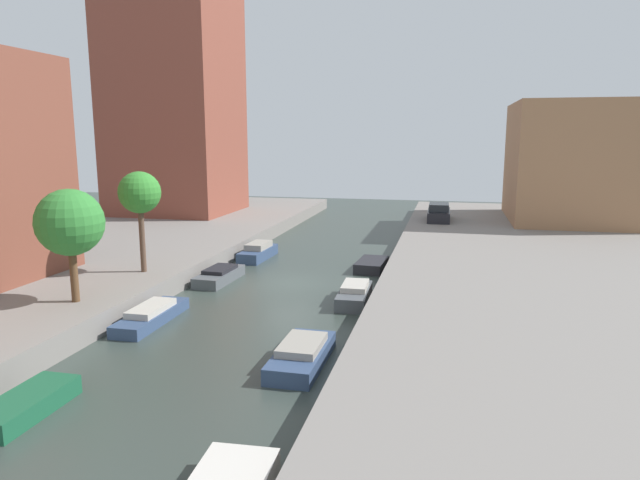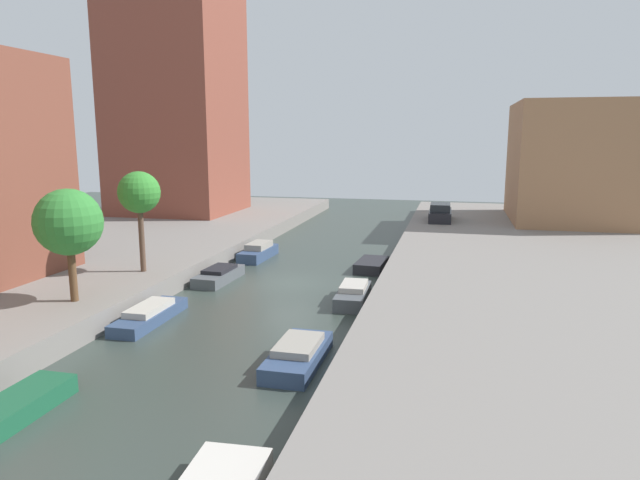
# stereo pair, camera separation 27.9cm
# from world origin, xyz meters

# --- Properties ---
(ground_plane) EXTENTS (84.00, 84.00, 0.00)m
(ground_plane) POSITION_xyz_m (0.00, 0.00, 0.00)
(ground_plane) COLOR #333D38
(quay_left) EXTENTS (20.00, 64.00, 1.00)m
(quay_left) POSITION_xyz_m (-15.00, 0.00, 0.50)
(quay_left) COLOR gray
(quay_left) RESTS_ON ground_plane
(quay_right) EXTENTS (20.00, 64.00, 1.00)m
(quay_right) POSITION_xyz_m (15.00, 0.00, 0.50)
(quay_right) COLOR gray
(quay_right) RESTS_ON ground_plane
(apartment_tower_far) EXTENTS (10.00, 9.61, 23.70)m
(apartment_tower_far) POSITION_xyz_m (-16.00, 18.82, 12.85)
(apartment_tower_far) COLOR brown
(apartment_tower_far) RESTS_ON quay_left
(low_block_right) EXTENTS (10.00, 11.74, 9.52)m
(low_block_right) POSITION_xyz_m (18.00, 21.15, 5.76)
(low_block_right) COLOR #9E704C
(low_block_right) RESTS_ON quay_right
(street_tree_1) EXTENTS (2.77, 2.77, 4.75)m
(street_tree_1) POSITION_xyz_m (-6.96, -8.58, 4.35)
(street_tree_1) COLOR brown
(street_tree_1) RESTS_ON quay_left
(street_tree_2) EXTENTS (2.11, 2.11, 5.13)m
(street_tree_2) POSITION_xyz_m (-6.96, -3.10, 5.01)
(street_tree_2) COLOR brown
(street_tree_2) RESTS_ON quay_left
(parked_car) EXTENTS (1.84, 4.71, 1.43)m
(parked_car) POSITION_xyz_m (7.36, 18.59, 1.60)
(parked_car) COLOR black
(parked_car) RESTS_ON quay_right
(moored_boat_left_0) EXTENTS (1.37, 3.23, 0.58)m
(moored_boat_left_0) POSITION_xyz_m (-3.38, -15.88, 0.29)
(moored_boat_left_0) COLOR #195638
(moored_boat_left_0) RESTS_ON ground_plane
(moored_boat_left_1) EXTENTS (1.34, 4.60, 0.77)m
(moored_boat_left_1) POSITION_xyz_m (-4.01, -7.69, 0.33)
(moored_boat_left_1) COLOR #33476B
(moored_boat_left_1) RESTS_ON ground_plane
(moored_boat_left_2) EXTENTS (1.57, 3.94, 0.77)m
(moored_boat_left_2) POSITION_xyz_m (-3.92, -0.54, 0.34)
(moored_boat_left_2) COLOR #4C5156
(moored_boat_left_2) RESTS_ON ground_plane
(moored_boat_left_3) EXTENTS (1.52, 4.04, 1.04)m
(moored_boat_left_3) POSITION_xyz_m (-3.80, 5.53, 0.44)
(moored_boat_left_3) COLOR #33476B
(moored_boat_left_3) RESTS_ON ground_plane
(moored_boat_right_1) EXTENTS (1.61, 4.09, 0.84)m
(moored_boat_right_1) POSITION_xyz_m (3.40, -10.60, 0.36)
(moored_boat_right_1) COLOR #33476B
(moored_boat_right_1) RESTS_ON ground_plane
(moored_boat_right_2) EXTENTS (1.51, 3.78, 0.91)m
(moored_boat_right_2) POSITION_xyz_m (3.94, -2.77, 0.39)
(moored_boat_right_2) COLOR #4C5156
(moored_boat_right_2) RESTS_ON ground_plane
(moored_boat_right_3) EXTENTS (1.75, 3.16, 0.60)m
(moored_boat_right_3) POSITION_xyz_m (3.83, 4.03, 0.30)
(moored_boat_right_3) COLOR #232328
(moored_boat_right_3) RESTS_ON ground_plane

